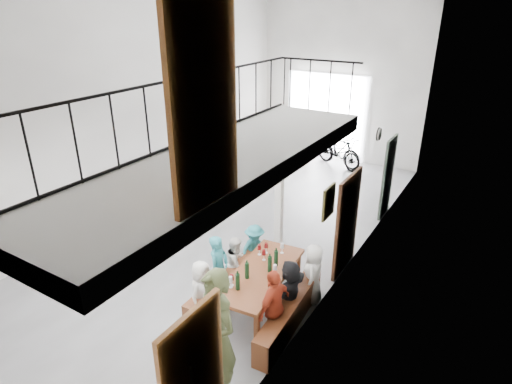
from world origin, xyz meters
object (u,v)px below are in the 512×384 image
Objects in this scene: bench_inner at (229,286)px; bicycle_near at (339,152)px; side_bench at (189,182)px; oak_barrel at (265,143)px; host_standing at (216,336)px; tasting_table at (261,276)px; serving_counter at (285,139)px.

bicycle_near is (-0.88, 7.48, 0.24)m from bench_inner.
side_bench is 3.60m from oak_barrel.
bicycle_near is (-1.91, 9.23, -0.47)m from host_standing.
tasting_table reaches higher than side_bench.
tasting_table is at bearing -143.66° from bicycle_near.
serving_counter reaches higher than side_bench.
bench_inner reaches higher than side_bench.
tasting_table is at bearing 121.28° from host_standing.
tasting_table is 0.95× the size of bench_inner.
tasting_table is 8.16m from oak_barrel.
oak_barrel is at bearing 114.55° from bench_inner.
tasting_table is 1.80m from host_standing.
tasting_table is at bearing -38.26° from side_bench.
host_standing is (4.09, -9.68, 0.49)m from serving_counter.
serving_counter is (-3.07, 7.93, 0.22)m from bench_inner.
oak_barrel is 2.54m from bicycle_near.
bench_inner is 2.17× the size of oak_barrel.
serving_counter is at bearing 109.46° from tasting_table.
bicycle_near is at bearing 120.77° from host_standing.
tasting_table is at bearing -1.49° from bench_inner.
bench_inner is 1.24× the size of serving_counter.
tasting_table is 8.77m from serving_counter.
serving_counter is (-3.71, 7.94, -0.24)m from tasting_table.
bench_inner is at bearing 139.50° from host_standing.
host_standing is at bearing -63.25° from serving_counter.
serving_counter is (0.75, 4.42, 0.26)m from side_bench.
oak_barrel is 0.92m from serving_counter.
bicycle_near is at bearing 95.65° from bench_inner.
side_bench is at bearing 168.34° from bicycle_near.
side_bench is 0.81× the size of bicycle_near.
bicycle_near is at bearing -7.72° from serving_counter.
serving_counter reaches higher than bench_inner.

